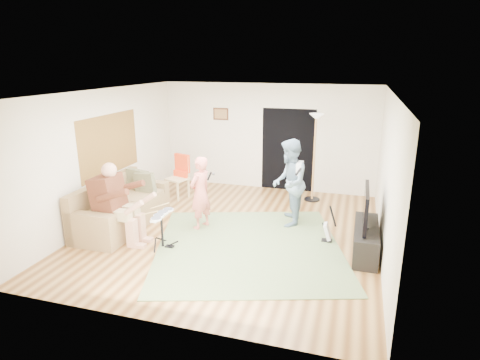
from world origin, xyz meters
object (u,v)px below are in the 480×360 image
(singer, at_px, (200,193))
(tv_cabinet, at_px, (366,240))
(guitar_spare, at_px, (328,231))
(dining_chair, at_px, (178,182))
(television, at_px, (366,207))
(guitarist, at_px, (289,183))
(drum_kit, at_px, (162,232))
(torchiere_lamp, at_px, (315,142))
(sofa, at_px, (119,211))

(singer, height_order, tv_cabinet, singer)
(guitar_spare, height_order, dining_chair, dining_chair)
(guitar_spare, bearing_deg, television, -24.77)
(guitarist, distance_m, guitar_spare, 1.26)
(guitarist, relative_size, dining_chair, 1.67)
(drum_kit, relative_size, guitar_spare, 0.94)
(dining_chair, distance_m, television, 4.74)
(torchiere_lamp, height_order, tv_cabinet, torchiere_lamp)
(sofa, height_order, singer, singer)
(guitar_spare, height_order, torchiere_lamp, torchiere_lamp)
(guitarist, height_order, television, guitarist)
(drum_kit, xyz_separation_m, guitar_spare, (2.83, 1.08, -0.09))
(sofa, relative_size, torchiere_lamp, 1.11)
(singer, height_order, dining_chair, singer)
(torchiere_lamp, bearing_deg, dining_chair, -167.11)
(television, bearing_deg, singer, 175.92)
(singer, distance_m, guitarist, 1.79)
(drum_kit, xyz_separation_m, singer, (0.34, 1.01, 0.44))
(sofa, bearing_deg, singer, 12.50)
(sofa, xyz_separation_m, drum_kit, (1.30, -0.65, -0.02))
(dining_chair, xyz_separation_m, tv_cabinet, (4.40, -1.82, -0.13))
(guitar_spare, bearing_deg, tv_cabinet, -23.12)
(sofa, bearing_deg, guitar_spare, 5.90)
(drum_kit, height_order, guitar_spare, guitar_spare)
(dining_chair, height_order, tv_cabinet, dining_chair)
(sofa, relative_size, drum_kit, 3.45)
(guitar_spare, bearing_deg, singer, -178.55)
(dining_chair, bearing_deg, guitarist, 0.86)
(guitarist, height_order, guitar_spare, guitarist)
(guitarist, bearing_deg, dining_chair, -114.72)
(drum_kit, height_order, dining_chair, dining_chair)
(torchiere_lamp, distance_m, tv_cabinet, 3.06)
(dining_chair, bearing_deg, television, -4.48)
(torchiere_lamp, distance_m, dining_chair, 3.43)
(sofa, bearing_deg, dining_chair, 78.39)
(guitarist, distance_m, dining_chair, 3.06)
(guitar_spare, distance_m, tv_cabinet, 0.73)
(tv_cabinet, distance_m, television, 0.60)
(guitarist, bearing_deg, drum_kit, -56.53)
(singer, relative_size, tv_cabinet, 1.05)
(sofa, distance_m, tv_cabinet, 4.81)
(guitarist, xyz_separation_m, television, (1.47, -0.92, -0.03))
(torchiere_lamp, distance_m, television, 2.86)
(guitar_spare, relative_size, dining_chair, 0.67)
(singer, bearing_deg, sofa, -58.00)
(sofa, distance_m, guitarist, 3.49)
(singer, height_order, television, singer)
(guitarist, distance_m, torchiere_lamp, 1.74)
(tv_cabinet, bearing_deg, sofa, -178.31)
(drum_kit, distance_m, tv_cabinet, 3.59)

